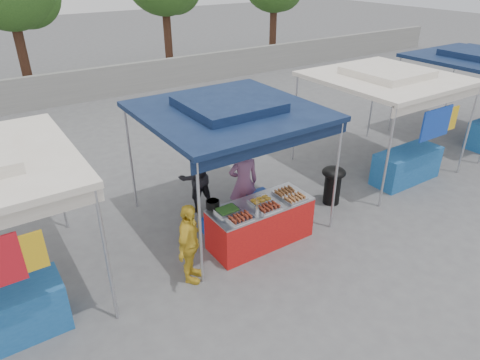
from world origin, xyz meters
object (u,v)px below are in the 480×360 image
helper_man (195,176)px  cooking_pot (213,204)px  customer_person (189,244)px  wok_burner (333,182)px  vendor_woman (244,183)px  vendor_table (260,223)px

helper_man → cooking_pot: bearing=71.0°
helper_man → customer_person: bearing=55.6°
wok_burner → vendor_woman: (-2.03, 0.52, 0.34)m
vendor_table → helper_man: size_ratio=1.26×
customer_person → vendor_table: bearing=-37.2°
wok_burner → vendor_woman: size_ratio=0.51×
vendor_woman → helper_man: size_ratio=1.09×
wok_burner → vendor_table: bearing=-159.7°
cooking_pot → helper_man: 1.46m
customer_person → cooking_pot: bearing=-8.2°
wok_burner → helper_man: size_ratio=0.56×
vendor_table → helper_man: 1.88m
vendor_table → wok_burner: 2.24m
cooking_pot → wok_burner: (3.03, -0.07, -0.40)m
vendor_table → vendor_woman: vendor_woman is taller
cooking_pot → customer_person: customer_person is taller
vendor_table → vendor_woman: (0.18, 0.84, 0.44)m
helper_man → vendor_table: bearing=99.7°
cooking_pot → wok_burner: size_ratio=0.28×
wok_burner → vendor_woman: vendor_woman is taller
wok_burner → customer_person: 3.89m
cooking_pot → wok_burner: 3.05m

